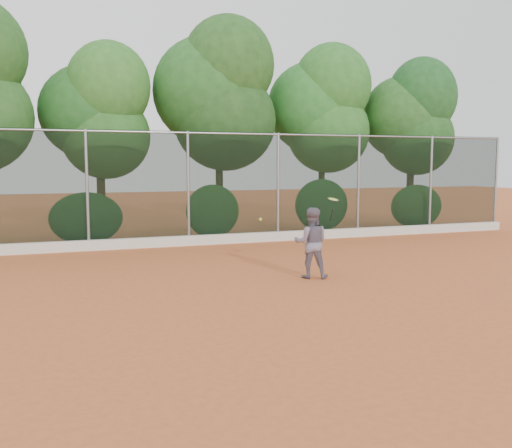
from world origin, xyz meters
name	(u,v)px	position (x,y,z in m)	size (l,w,h in m)	color
ground	(274,292)	(0.00, 0.00, 0.00)	(80.00, 80.00, 0.00)	#C75F2F
concrete_curb	(190,241)	(0.00, 6.82, 0.15)	(24.00, 0.20, 0.30)	silver
tennis_player	(311,243)	(1.31, 1.02, 0.78)	(0.76, 0.59, 1.56)	slate
chainlink_fence	(188,185)	(0.00, 7.00, 1.86)	(24.09, 0.09, 3.50)	black
foliage_backdrop	(157,106)	(-0.55, 8.98, 4.40)	(23.70, 3.63, 7.55)	#482F1B
tennis_racket	(333,201)	(1.80, 0.95, 1.69)	(0.32, 0.32, 0.53)	black
tennis_ball_in_flight	(261,219)	(0.28, 1.46, 1.30)	(0.07, 0.07, 0.07)	#ADD22F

